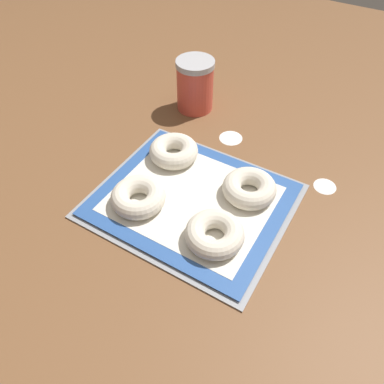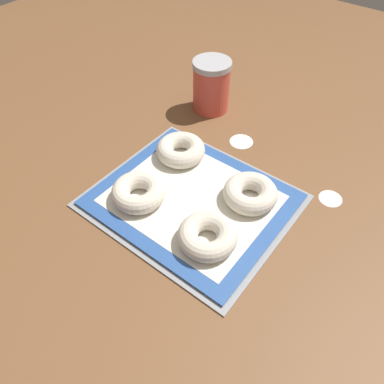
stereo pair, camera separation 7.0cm
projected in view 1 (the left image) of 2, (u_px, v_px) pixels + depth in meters
The scene contains 10 objects.
ground_plane at pixel (192, 208), 0.85m from camera, with size 2.80×2.80×0.00m, color brown.
baking_tray at pixel (192, 200), 0.86m from camera, with size 0.44×0.37×0.01m.
baking_mat at pixel (192, 199), 0.86m from camera, with size 0.41×0.35×0.00m.
bagel_front_left at pixel (138, 197), 0.83m from camera, with size 0.12×0.12×0.04m.
bagel_front_right at pixel (215, 234), 0.76m from camera, with size 0.12×0.12×0.04m.
bagel_back_left at pixel (174, 151), 0.94m from camera, with size 0.12×0.12×0.04m.
bagel_back_right at pixel (249, 188), 0.85m from camera, with size 0.12×0.12×0.04m.
flour_canister at pixel (195, 85), 1.07m from camera, with size 0.11×0.11×0.15m.
flour_patch_near at pixel (325, 186), 0.90m from camera, with size 0.05×0.06×0.00m.
flour_patch_far at pixel (231, 138), 1.02m from camera, with size 0.06×0.06×0.00m.
Camera 1 is at (0.29, -0.48, 0.65)m, focal length 35.00 mm.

